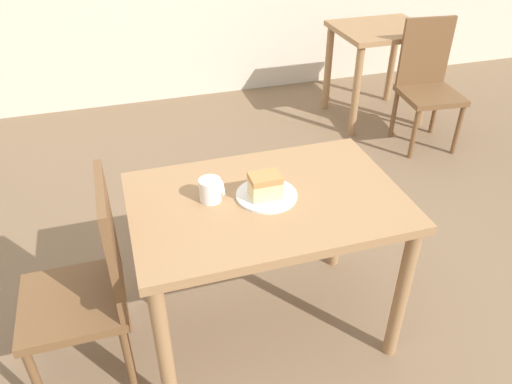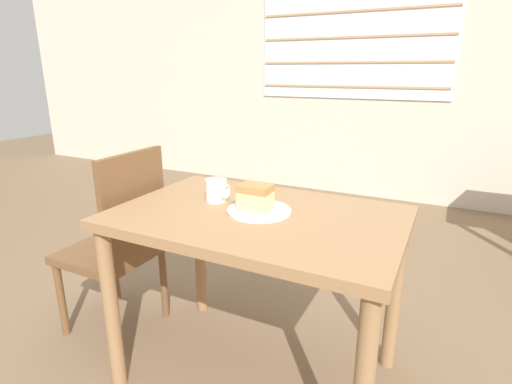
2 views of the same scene
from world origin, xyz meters
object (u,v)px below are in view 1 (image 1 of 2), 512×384
object	(u,v)px
chair_near_window	(89,284)
chair_far_corner	(428,82)
dining_table_far	(379,47)
coffee_mug	(211,190)
cake_slice	(265,186)
plate	(267,195)
dining_table_near	(267,220)

from	to	relation	value
chair_near_window	chair_far_corner	world-z (taller)	same
chair_far_corner	dining_table_far	bearing A→B (deg)	111.65
dining_table_far	coffee_mug	size ratio (longest dim) A/B	7.90
dining_table_far	cake_slice	xyz separation A→B (m)	(-1.60, -1.95, 0.21)
dining_table_far	chair_near_window	size ratio (longest dim) A/B	0.82
plate	coffee_mug	distance (m)	0.22
chair_far_corner	chair_near_window	bearing A→B (deg)	-143.69
dining_table_near	chair_near_window	world-z (taller)	chair_near_window
plate	cake_slice	xyz separation A→B (m)	(-0.01, -0.01, 0.06)
chair_far_corner	coffee_mug	distance (m)	2.42
cake_slice	coffee_mug	bearing A→B (deg)	165.04
chair_near_window	coffee_mug	size ratio (longest dim) A/B	9.61
chair_near_window	cake_slice	xyz separation A→B (m)	(0.73, 0.00, 0.32)
dining_table_far	coffee_mug	world-z (taller)	coffee_mug
chair_far_corner	plate	world-z (taller)	chair_far_corner
dining_table_near	dining_table_far	world-z (taller)	dining_table_far
plate	cake_slice	size ratio (longest dim) A/B	2.02
dining_table_near	chair_near_window	distance (m)	0.75
chair_near_window	cake_slice	bearing A→B (deg)	90.30
dining_table_near	chair_near_window	size ratio (longest dim) A/B	1.18
plate	dining_table_near	bearing A→B (deg)	-99.80
dining_table_near	plate	distance (m)	0.12
dining_table_near	cake_slice	world-z (taller)	cake_slice
cake_slice	dining_table_far	bearing A→B (deg)	50.64
dining_table_near	coffee_mug	bearing A→B (deg)	166.21
dining_table_near	plate	size ratio (longest dim) A/B	4.43
cake_slice	coffee_mug	size ratio (longest dim) A/B	1.27
chair_far_corner	coffee_mug	world-z (taller)	chair_far_corner
chair_near_window	chair_far_corner	xyz separation A→B (m)	(2.47, 1.45, 0.00)
dining_table_near	chair_far_corner	world-z (taller)	chair_far_corner
dining_table_far	chair_far_corner	size ratio (longest dim) A/B	0.82
dining_table_near	dining_table_far	distance (m)	2.52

